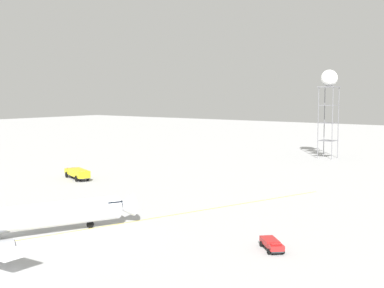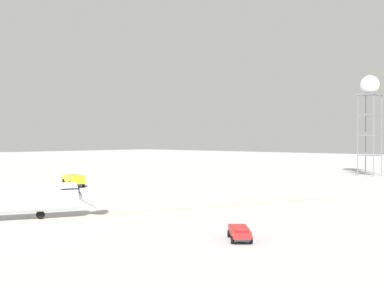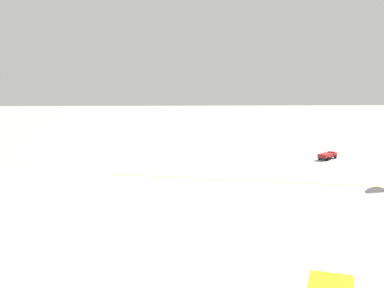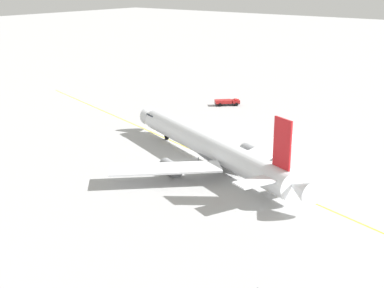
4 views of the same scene
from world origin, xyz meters
The scene contains 5 objects.
ground_plane centered at (0.00, 0.00, 0.00)m, with size 600.00×600.00×0.00m, color #B2B2B2.
fire_tender_truck centered at (-29.20, 40.51, 1.54)m, with size 10.95×6.63×2.50m.
ops_pickup_truck centered at (36.84, 16.18, 0.81)m, with size 5.24×5.20×1.41m.
radar_tower centered at (1.25, 116.86, 23.61)m, with size 5.50×5.50×27.77m.
taxiway_centreline centered at (6.38, 0.16, 0.00)m, with size 34.14×119.30×0.01m.
Camera 1 is at (71.36, -46.93, 20.84)m, focal length 51.52 mm.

